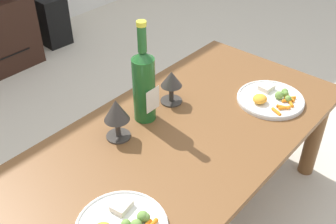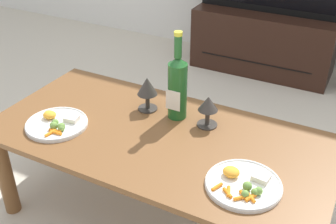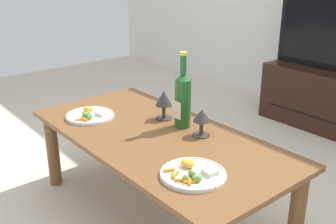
{
  "view_description": "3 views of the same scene",
  "coord_description": "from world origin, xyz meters",
  "px_view_note": "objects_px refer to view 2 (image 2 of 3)",
  "views": [
    {
      "loc": [
        -0.86,
        -0.69,
        1.38
      ],
      "look_at": [
        0.01,
        0.05,
        0.54
      ],
      "focal_mm": 43.43,
      "sensor_mm": 36.0,
      "label": 1
    },
    {
      "loc": [
        0.68,
        -1.21,
        1.41
      ],
      "look_at": [
        0.04,
        0.02,
        0.57
      ],
      "focal_mm": 44.23,
      "sensor_mm": 36.0,
      "label": 2
    },
    {
      "loc": [
        1.4,
        -1.09,
        1.25
      ],
      "look_at": [
        -0.01,
        0.08,
        0.55
      ],
      "focal_mm": 42.69,
      "sensor_mm": 36.0,
      "label": 3
    }
  ],
  "objects_px": {
    "goblet_left": "(147,88)",
    "dinner_plate_right": "(243,184)",
    "wine_bottle": "(178,85)",
    "dining_table": "(158,149)",
    "dinner_plate_left": "(57,123)",
    "goblet_right": "(208,106)",
    "tv_stand": "(263,42)"
  },
  "relations": [
    {
      "from": "wine_bottle",
      "to": "goblet_right",
      "type": "xyz_separation_m",
      "value": [
        0.14,
        -0.01,
        -0.06
      ]
    },
    {
      "from": "dining_table",
      "to": "dinner_plate_left",
      "type": "bearing_deg",
      "value": -161.0
    },
    {
      "from": "tv_stand",
      "to": "dinner_plate_left",
      "type": "distance_m",
      "value": 1.95
    },
    {
      "from": "goblet_left",
      "to": "tv_stand",
      "type": "bearing_deg",
      "value": 87.04
    },
    {
      "from": "goblet_left",
      "to": "dinner_plate_right",
      "type": "distance_m",
      "value": 0.63
    },
    {
      "from": "dining_table",
      "to": "goblet_left",
      "type": "bearing_deg",
      "value": 131.52
    },
    {
      "from": "wine_bottle",
      "to": "goblet_left",
      "type": "distance_m",
      "value": 0.15
    },
    {
      "from": "dining_table",
      "to": "dinner_plate_left",
      "type": "xyz_separation_m",
      "value": [
        -0.41,
        -0.14,
        0.09
      ]
    },
    {
      "from": "goblet_right",
      "to": "dinner_plate_left",
      "type": "distance_m",
      "value": 0.63
    },
    {
      "from": "dinner_plate_left",
      "to": "wine_bottle",
      "type": "bearing_deg",
      "value": 36.31
    },
    {
      "from": "dining_table",
      "to": "tv_stand",
      "type": "xyz_separation_m",
      "value": [
        -0.05,
        1.76,
        -0.16
      ]
    },
    {
      "from": "dinner_plate_right",
      "to": "goblet_left",
      "type": "bearing_deg",
      "value": 151.53
    },
    {
      "from": "goblet_right",
      "to": "tv_stand",
      "type": "bearing_deg",
      "value": 97.2
    },
    {
      "from": "goblet_left",
      "to": "dinner_plate_left",
      "type": "bearing_deg",
      "value": -132.15
    },
    {
      "from": "dinner_plate_left",
      "to": "dinner_plate_right",
      "type": "distance_m",
      "value": 0.81
    },
    {
      "from": "tv_stand",
      "to": "dinner_plate_right",
      "type": "xyz_separation_m",
      "value": [
        0.46,
        -1.9,
        0.24
      ]
    },
    {
      "from": "wine_bottle",
      "to": "goblet_left",
      "type": "height_order",
      "value": "wine_bottle"
    },
    {
      "from": "tv_stand",
      "to": "goblet_left",
      "type": "distance_m",
      "value": 1.64
    },
    {
      "from": "dining_table",
      "to": "tv_stand",
      "type": "distance_m",
      "value": 1.77
    },
    {
      "from": "tv_stand",
      "to": "wine_bottle",
      "type": "relative_size",
      "value": 2.71
    },
    {
      "from": "wine_bottle",
      "to": "goblet_right",
      "type": "bearing_deg",
      "value": -2.49
    },
    {
      "from": "tv_stand",
      "to": "goblet_left",
      "type": "bearing_deg",
      "value": -92.96
    },
    {
      "from": "goblet_left",
      "to": "goblet_right",
      "type": "relative_size",
      "value": 1.14
    },
    {
      "from": "dining_table",
      "to": "dinner_plate_right",
      "type": "bearing_deg",
      "value": -18.96
    },
    {
      "from": "dining_table",
      "to": "goblet_left",
      "type": "relative_size",
      "value": 8.99
    },
    {
      "from": "dinner_plate_left",
      "to": "dinner_plate_right",
      "type": "xyz_separation_m",
      "value": [
        0.81,
        -0.0,
        -0.0
      ]
    },
    {
      "from": "dinner_plate_right",
      "to": "dinner_plate_left",
      "type": "bearing_deg",
      "value": 179.98
    },
    {
      "from": "goblet_right",
      "to": "dinner_plate_left",
      "type": "relative_size",
      "value": 0.53
    },
    {
      "from": "tv_stand",
      "to": "dining_table",
      "type": "bearing_deg",
      "value": -88.22
    },
    {
      "from": "dining_table",
      "to": "tv_stand",
      "type": "bearing_deg",
      "value": 91.78
    },
    {
      "from": "goblet_left",
      "to": "dinner_plate_right",
      "type": "bearing_deg",
      "value": -28.47
    },
    {
      "from": "tv_stand",
      "to": "wine_bottle",
      "type": "distance_m",
      "value": 1.65
    }
  ]
}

